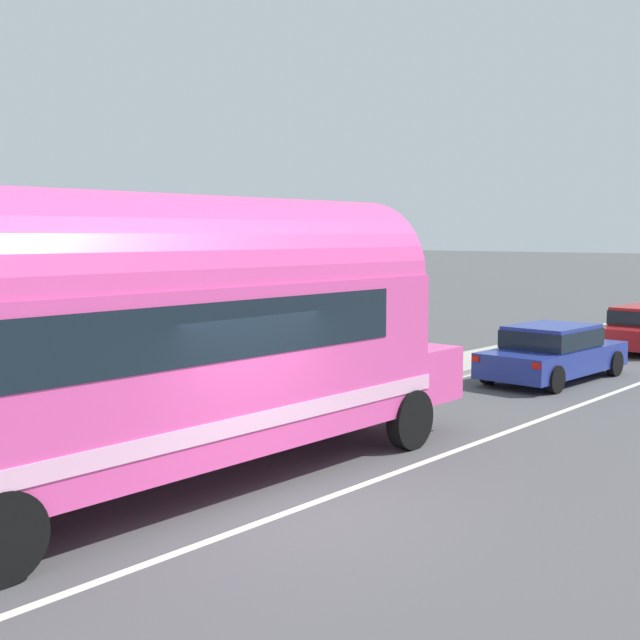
% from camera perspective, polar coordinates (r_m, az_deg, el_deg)
% --- Properties ---
extents(ground_plane, '(300.00, 300.00, 0.00)m').
position_cam_1_polar(ground_plane, '(10.90, -2.28, -13.18)').
color(ground_plane, '#4C4C4F').
extents(lane_markings, '(3.81, 80.00, 0.01)m').
position_cam_1_polar(lane_markings, '(21.65, 16.73, -3.79)').
color(lane_markings, silver).
rests_on(lane_markings, ground).
extents(sidewalk_slab, '(1.83, 90.00, 0.15)m').
position_cam_1_polar(sidewalk_slab, '(21.30, 7.36, -3.55)').
color(sidewalk_slab, '#ADA89E').
rests_on(sidewalk_slab, ground).
extents(painted_bus, '(2.63, 11.74, 4.12)m').
position_cam_1_polar(painted_bus, '(11.17, -12.34, -0.70)').
color(painted_bus, '#EA4C9E').
rests_on(painted_bus, ground).
extents(car_lead, '(2.05, 4.64, 1.37)m').
position_cam_1_polar(car_lead, '(20.99, 15.81, -2.04)').
color(car_lead, navy).
rests_on(car_lead, ground).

